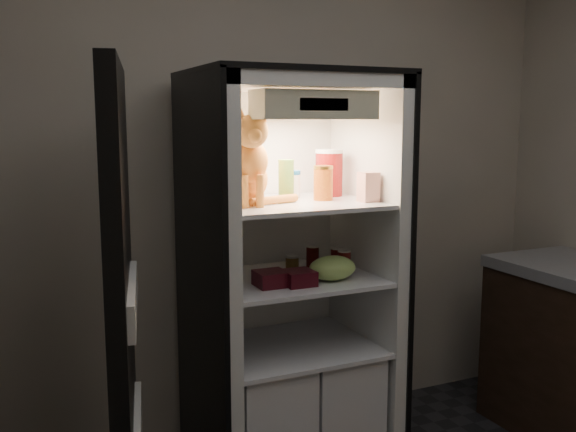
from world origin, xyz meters
name	(u,v)px	position (x,y,z in m)	size (l,w,h in m)	color
room_shell	(506,135)	(0.00, 0.00, 1.62)	(3.60, 3.60, 3.60)	white
refrigerator	(287,304)	(0.00, 1.38, 0.79)	(0.90, 0.72, 1.88)	white
fridge_door	(123,331)	(-0.85, 0.94, 0.91)	(0.24, 0.86, 1.85)	black
tabby_cat	(246,168)	(-0.23, 1.32, 1.45)	(0.36, 0.41, 0.43)	orange
parmesan_shaker	(286,180)	(-0.01, 1.36, 1.38)	(0.07, 0.07, 0.19)	#238036
mayo_tub	(291,184)	(0.05, 1.45, 1.36)	(0.09, 0.09, 0.13)	white
salsa_jar	(323,183)	(0.15, 1.31, 1.37)	(0.09, 0.09, 0.16)	maroon
pepper_jar	(329,173)	(0.25, 1.45, 1.40)	(0.13, 0.13, 0.23)	maroon
cream_carton	(368,187)	(0.31, 1.18, 1.36)	(0.08, 0.08, 0.13)	white
soda_can_a	(313,258)	(0.15, 1.41, 1.00)	(0.06, 0.06, 0.11)	black
soda_can_b	(337,260)	(0.23, 1.32, 1.00)	(0.06, 0.06, 0.11)	black
soda_can_c	(344,263)	(0.23, 1.25, 1.00)	(0.06, 0.06, 0.11)	black
condiment_jar	(292,264)	(0.02, 1.37, 0.98)	(0.06, 0.06, 0.09)	brown
grape_bag	(332,268)	(0.13, 1.19, 1.00)	(0.22, 0.16, 0.11)	#A2D362
berry_box_left	(271,279)	(-0.16, 1.20, 0.97)	(0.13, 0.13, 0.07)	#4C0C13
berry_box_right	(299,278)	(-0.04, 1.17, 0.97)	(0.13, 0.13, 0.07)	#4C0C13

